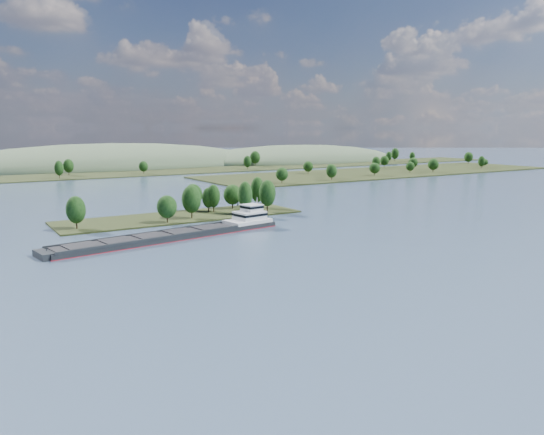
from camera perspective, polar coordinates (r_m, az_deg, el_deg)
ground at (r=168.46m, az=-1.90°, el=-2.88°), size 1800.00×1800.00×0.00m
tree_island at (r=222.75m, az=-8.06°, el=1.28°), size 100.00×31.34×15.16m
right_bank at (r=451.15m, az=12.28°, el=4.86°), size 320.00×90.00×13.57m
back_shoreline at (r=433.27m, az=-19.90°, el=4.30°), size 900.00×60.00×15.99m
hill_east at (r=600.82m, az=2.81°, el=6.11°), size 260.00×140.00×36.00m
hill_west at (r=542.64m, az=-16.80°, el=5.34°), size 320.00×160.00×44.00m
cargo_barge at (r=182.25m, az=-9.27°, el=-1.58°), size 85.02×23.10×11.43m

